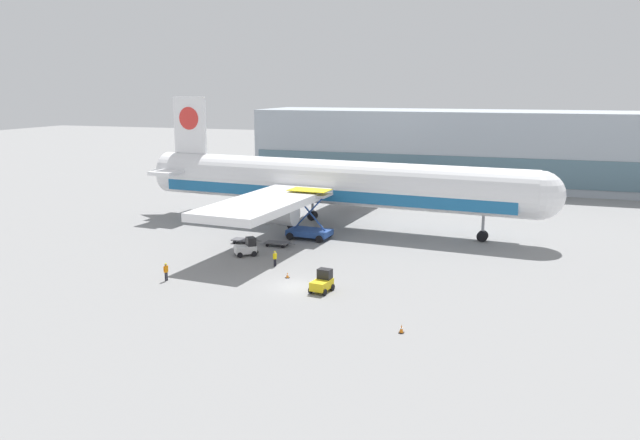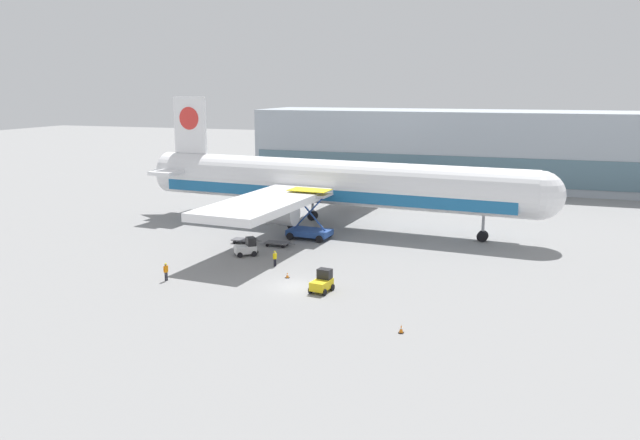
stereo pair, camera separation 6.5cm
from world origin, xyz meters
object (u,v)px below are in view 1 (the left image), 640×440
(baggage_tug_foreground, at_px, (322,282))
(traffic_cone_near, at_px, (401,329))
(ground_crew_near, at_px, (275,257))
(baggage_tug_mid, at_px, (247,248))
(baggage_dolly_second, at_px, (277,243))
(scissor_lift_loader, at_px, (310,220))
(baggage_dolly_lead, at_px, (244,240))
(airplane_main, at_px, (326,184))
(ground_crew_far, at_px, (166,270))
(traffic_cone_far, at_px, (287,275))

(baggage_tug_foreground, xyz_separation_m, traffic_cone_near, (8.82, -7.43, -0.55))
(ground_crew_near, bearing_deg, baggage_tug_mid, 77.85)
(baggage_dolly_second, bearing_deg, scissor_lift_loader, 63.74)
(scissor_lift_loader, xyz_separation_m, baggage_tug_foreground, (7.98, -18.76, -1.40))
(baggage_tug_foreground, distance_m, baggage_dolly_lead, 20.31)
(airplane_main, distance_m, baggage_tug_mid, 17.74)
(airplane_main, distance_m, baggage_dolly_lead, 14.42)
(baggage_tug_mid, distance_m, ground_crew_far, 11.48)
(scissor_lift_loader, bearing_deg, baggage_tug_mid, -107.76)
(ground_crew_far, xyz_separation_m, traffic_cone_near, (24.09, -5.58, -0.72))
(baggage_dolly_lead, relative_size, traffic_cone_near, 5.51)
(ground_crew_far, distance_m, traffic_cone_far, 11.70)
(baggage_tug_mid, relative_size, traffic_cone_far, 5.12)
(ground_crew_near, xyz_separation_m, traffic_cone_near, (16.09, -13.54, -0.64))
(baggage_tug_mid, distance_m, ground_crew_near, 5.53)
(baggage_tug_mid, xyz_separation_m, ground_crew_far, (-3.36, -10.98, 0.17))
(airplane_main, relative_size, baggage_tug_foreground, 22.14)
(baggage_dolly_lead, xyz_separation_m, traffic_cone_far, (10.07, -11.26, -0.13))
(baggage_dolly_second, distance_m, ground_crew_near, 8.47)
(baggage_tug_mid, xyz_separation_m, traffic_cone_near, (20.73, -16.56, -0.55))
(baggage_tug_foreground, height_order, ground_crew_near, baggage_tug_foreground)
(baggage_tug_foreground, distance_m, baggage_dolly_second, 17.39)
(baggage_dolly_lead, relative_size, baggage_dolly_second, 1.00)
(baggage_tug_foreground, height_order, traffic_cone_far, baggage_tug_foreground)
(baggage_tug_foreground, bearing_deg, traffic_cone_far, 66.50)
(ground_crew_near, height_order, ground_crew_far, ground_crew_far)
(traffic_cone_far, bearing_deg, baggage_dolly_second, 117.25)
(baggage_dolly_second, distance_m, traffic_cone_far, 12.57)
(ground_crew_near, bearing_deg, baggage_dolly_lead, 63.73)
(baggage_dolly_second, bearing_deg, baggage_tug_foreground, -53.72)
(airplane_main, relative_size, traffic_cone_near, 86.38)
(scissor_lift_loader, relative_size, traffic_cone_far, 11.25)
(ground_crew_near, relative_size, traffic_cone_near, 2.48)
(ground_crew_far, xyz_separation_m, traffic_cone_far, (10.71, 4.65, -0.78))
(traffic_cone_near, bearing_deg, baggage_dolly_lead, 137.49)
(ground_crew_far, bearing_deg, baggage_dolly_lead, -166.18)
(baggage_tug_mid, bearing_deg, ground_crew_far, -146.78)
(baggage_dolly_lead, relative_size, ground_crew_near, 2.22)
(baggage_tug_foreground, relative_size, ground_crew_near, 1.57)
(scissor_lift_loader, bearing_deg, baggage_dolly_lead, -140.39)
(airplane_main, height_order, traffic_cone_far, airplane_main)
(baggage_dolly_second, height_order, ground_crew_near, ground_crew_near)
(ground_crew_near, bearing_deg, ground_crew_far, 155.83)
(ground_crew_far, bearing_deg, scissor_lift_loader, 176.62)
(baggage_dolly_second, relative_size, traffic_cone_far, 6.81)
(scissor_lift_loader, bearing_deg, ground_crew_far, -105.05)
(airplane_main, xyz_separation_m, traffic_cone_near, (17.00, -33.18, -5.51))
(airplane_main, height_order, ground_crew_near, airplane_main)
(airplane_main, bearing_deg, traffic_cone_near, -58.43)
(baggage_tug_mid, bearing_deg, baggage_dolly_second, 32.12)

